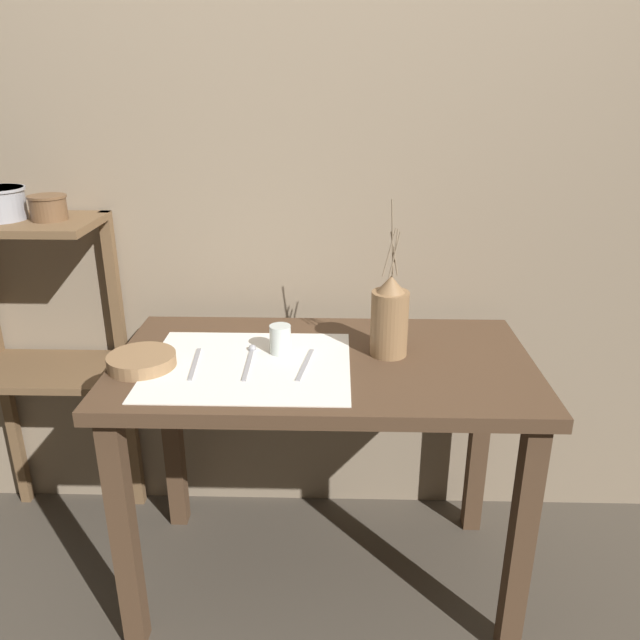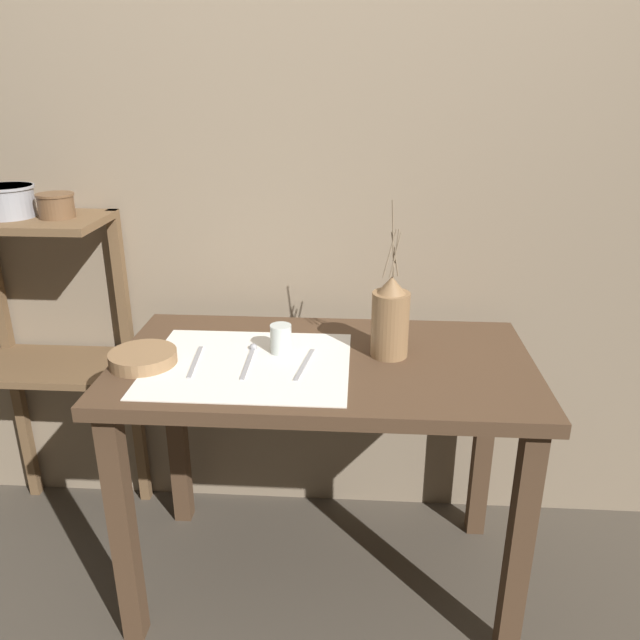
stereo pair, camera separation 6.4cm
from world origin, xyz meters
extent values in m
plane|color=#473F35|center=(0.00, 0.00, 0.00)|extent=(12.00, 12.00, 0.00)
cube|color=gray|center=(0.00, 0.44, 1.20)|extent=(7.00, 0.06, 2.40)
cube|color=#4C3523|center=(0.00, 0.00, 0.77)|extent=(1.20, 0.65, 0.04)
cube|color=#4C3523|center=(-0.54, -0.27, 0.38)|extent=(0.06, 0.06, 0.75)
cube|color=#4C3523|center=(0.54, -0.27, 0.38)|extent=(0.06, 0.06, 0.75)
cube|color=#4C3523|center=(-0.54, 0.27, 0.38)|extent=(0.06, 0.06, 0.75)
cube|color=#4C3523|center=(0.54, 0.27, 0.38)|extent=(0.06, 0.06, 0.75)
cube|color=brown|center=(-0.95, 0.24, 1.13)|extent=(0.48, 0.30, 0.02)
cube|color=brown|center=(-0.95, 0.24, 0.63)|extent=(0.48, 0.30, 0.02)
cube|color=brown|center=(-1.17, 0.37, 0.57)|extent=(0.04, 0.04, 1.14)
cube|color=brown|center=(-0.72, 0.37, 0.57)|extent=(0.04, 0.04, 1.14)
cube|color=white|center=(-0.21, -0.05, 0.79)|extent=(0.57, 0.47, 0.00)
cylinder|color=olive|center=(0.19, 0.04, 0.89)|extent=(0.11, 0.11, 0.19)
cone|color=olive|center=(0.19, 0.04, 1.01)|extent=(0.08, 0.08, 0.05)
cylinder|color=#847056|center=(0.19, 0.04, 1.10)|extent=(0.03, 0.01, 0.13)
cylinder|color=#847056|center=(0.18, 0.03, 1.10)|extent=(0.04, 0.01, 0.14)
cylinder|color=#847056|center=(0.19, 0.02, 1.10)|extent=(0.03, 0.02, 0.13)
cylinder|color=#847056|center=(0.19, 0.03, 1.14)|extent=(0.02, 0.01, 0.22)
cylinder|color=#847056|center=(0.20, 0.05, 1.10)|extent=(0.02, 0.03, 0.13)
cylinder|color=#8E6B47|center=(-0.50, -0.07, 0.81)|extent=(0.19, 0.19, 0.04)
cylinder|color=silver|center=(-0.13, 0.03, 0.84)|extent=(0.06, 0.06, 0.09)
cube|color=#939399|center=(-0.36, -0.05, 0.80)|extent=(0.03, 0.21, 0.00)
cube|color=#939399|center=(-0.21, -0.05, 0.80)|extent=(0.02, 0.21, 0.00)
sphere|color=#939399|center=(-0.21, 0.05, 0.80)|extent=(0.02, 0.02, 0.02)
cube|color=#939399|center=(-0.05, -0.05, 0.80)|extent=(0.04, 0.21, 0.00)
cylinder|color=brown|center=(-0.84, 0.24, 1.18)|extent=(0.11, 0.11, 0.08)
cylinder|color=brown|center=(-0.84, 0.24, 1.21)|extent=(0.11, 0.11, 0.01)
camera|label=1|loc=(0.03, -1.63, 1.55)|focal=35.00mm
camera|label=2|loc=(0.10, -1.62, 1.55)|focal=35.00mm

